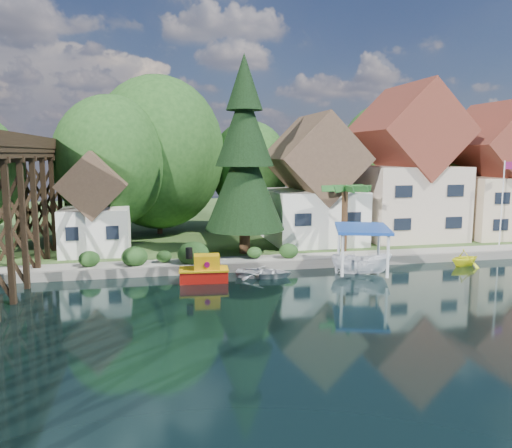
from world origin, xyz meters
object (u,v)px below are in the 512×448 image
at_px(boat_white_a, 264,271).
at_px(boat_yellow, 465,257).
at_px(house_center, 405,173).
at_px(shed, 95,210).
at_px(flagpole, 504,194).
at_px(house_left, 313,188).
at_px(tugboat, 204,271).
at_px(boat_canopy, 362,254).
at_px(conifer, 245,159).
at_px(palm_tree, 345,190).
at_px(house_right, 495,179).

xyz_separation_m(boat_white_a, boat_yellow, (15.14, 0.20, 0.29)).
xyz_separation_m(house_center, shed, (-27.00, -2.00, -2.59)).
bearing_deg(boat_yellow, flagpole, -69.18).
relative_size(house_left, tugboat, 3.37).
distance_m(shed, boat_canopy, 20.29).
xyz_separation_m(house_center, flagpole, (6.04, -5.56, -1.58)).
height_order(shed, conifer, conifer).
distance_m(boat_canopy, boat_yellow, 8.52).
distance_m(house_center, boat_canopy, 14.91).
bearing_deg(house_left, conifer, -149.72).
xyz_separation_m(palm_tree, boat_yellow, (7.54, -4.66, -4.64)).
xyz_separation_m(house_center, boat_canopy, (-8.91, -10.85, -5.03)).
height_order(shed, boat_yellow, shed).
bearing_deg(flagpole, conifer, 177.06).
distance_m(house_right, flagpole, 5.94).
bearing_deg(palm_tree, house_right, 16.17).
bearing_deg(flagpole, palm_tree, 179.44).
height_order(shed, tugboat, shed).
height_order(house_right, palm_tree, house_right).
relative_size(house_right, conifer, 0.83).
bearing_deg(palm_tree, tugboat, -155.94).
bearing_deg(boat_yellow, house_left, 27.63).
xyz_separation_m(house_left, boat_canopy, (0.09, -10.35, -3.75)).
bearing_deg(tugboat, shed, 130.87).
height_order(house_left, boat_white_a, house_left).
xyz_separation_m(boat_white_a, boat_canopy, (6.69, -0.56, 1.00)).
xyz_separation_m(flagpole, boat_white_a, (-21.63, -4.73, -4.45)).
relative_size(house_right, tugboat, 3.81).
bearing_deg(house_left, tugboat, -136.30).
bearing_deg(house_center, shed, -175.76).
bearing_deg(shed, tugboat, -49.13).
xyz_separation_m(house_left, house_right, (18.00, 0.00, 0.64)).
xyz_separation_m(tugboat, boat_yellow, (19.12, 0.50, -0.00)).
bearing_deg(conifer, flagpole, -2.94).
bearing_deg(flagpole, house_right, 59.67).
height_order(conifer, tugboat, conifer).
relative_size(house_right, boat_white_a, 3.35).
xyz_separation_m(house_left, boat_white_a, (-6.59, -9.79, -4.75)).
relative_size(tugboat, boat_white_a, 0.88).
bearing_deg(boat_canopy, boat_white_a, 175.22).
distance_m(palm_tree, boat_white_a, 10.28).
bearing_deg(boat_white_a, house_right, -48.82).
bearing_deg(shed, flagpole, -6.16).
xyz_separation_m(conifer, boat_white_a, (0.17, -5.85, -7.34)).
distance_m(house_center, palm_tree, 9.72).
relative_size(boat_canopy, boat_yellow, 2.28).
bearing_deg(conifer, house_left, 30.28).
relative_size(house_center, conifer, 0.93).
height_order(flagpole, boat_yellow, flagpole).
xyz_separation_m(house_right, shed, (-36.00, -1.50, -1.95)).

